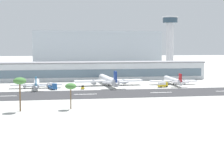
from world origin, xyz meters
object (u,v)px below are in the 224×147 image
airliner_red_tail_gate_2 (173,81)px  service_baggage_tug_2 (83,87)px  palm_tree_0 (20,82)px  distant_hotel_block (98,50)px  terminal_building (97,71)px  service_fuel_truck_0 (53,86)px  airliner_blue_tail_gate_0 (36,84)px  airliner_navy_tail_gate_1 (109,80)px  palm_tree_1 (71,87)px  control_tower (170,39)px  service_box_truck_1 (163,84)px

airliner_red_tail_gate_2 → service_baggage_tug_2: 62.61m
palm_tree_0 → distant_hotel_block: bearing=75.7°
terminal_building → service_fuel_truck_0: (-32.95, -54.00, -4.71)m
distant_hotel_block → airliner_blue_tail_gate_0: (-58.87, -167.67, -17.79)m
airliner_blue_tail_gate_0 → service_fuel_truck_0: airliner_blue_tail_gate_0 is taller
airliner_blue_tail_gate_0 → palm_tree_0: bearing=176.1°
airliner_navy_tail_gate_1 → service_baggage_tug_2: bearing=128.6°
service_baggage_tug_2 → palm_tree_1: (-10.71, -65.99, 8.09)m
distant_hotel_block → airliner_navy_tail_gate_1: 162.13m
control_tower → palm_tree_0: 195.83m
terminal_building → control_tower: bearing=26.5°
airliner_blue_tail_gate_0 → palm_tree_0: 77.23m
control_tower → service_baggage_tug_2: (-83.65, -90.18, -29.95)m
airliner_red_tail_gate_2 → palm_tree_1: size_ratio=3.77×
terminal_building → palm_tree_0: 132.25m
airliner_navy_tail_gate_1 → terminal_building: bearing=1.2°
airliner_blue_tail_gate_0 → service_baggage_tug_2: bearing=-109.5°
control_tower → distant_hotel_block: control_tower is taller
airliner_blue_tail_gate_0 → service_baggage_tug_2: airliner_blue_tail_gate_0 is taller
airliner_navy_tail_gate_1 → airliner_red_tail_gate_2: (42.72, -1.28, -0.73)m
terminal_building → airliner_navy_tail_gate_1: terminal_building is taller
service_box_truck_1 → service_fuel_truck_0: bearing=165.0°
airliner_blue_tail_gate_0 → service_box_truck_1: 76.77m
airliner_navy_tail_gate_1 → service_box_truck_1: size_ratio=7.94×
control_tower → service_fuel_truck_0: size_ratio=5.70×
distant_hotel_block → service_baggage_tug_2: bearing=-100.2°
service_baggage_tug_2 → palm_tree_1: palm_tree_1 is taller
airliner_navy_tail_gate_1 → palm_tree_0: 97.11m
airliner_blue_tail_gate_0 → distant_hotel_block: bearing=-20.7°
distant_hotel_block → airliner_blue_tail_gate_0: distant_hotel_block is taller
control_tower → service_baggage_tug_2: size_ratio=14.77×
service_baggage_tug_2 → airliner_red_tail_gate_2: bearing=113.3°
service_fuel_truck_0 → service_baggage_tug_2: service_fuel_truck_0 is taller
distant_hotel_block → palm_tree_0: (-62.37, -244.29, -8.74)m
terminal_building → airliner_blue_tail_gate_0: bearing=-131.9°
airliner_red_tail_gate_2 → palm_tree_1: palm_tree_1 is taller
control_tower → service_box_truck_1: (-34.26, -88.99, -29.21)m
airliner_navy_tail_gate_1 → palm_tree_0: palm_tree_0 is taller
terminal_building → palm_tree_1: terminal_building is taller
distant_hotel_block → palm_tree_1: (-42.60, -242.51, -11.23)m
control_tower → palm_tree_1: size_ratio=4.79×
terminal_building → service_baggage_tug_2: (-15.47, -56.14, -5.70)m
control_tower → service_fuel_truck_0: 137.18m
airliner_blue_tail_gate_0 → service_baggage_tug_2: (26.99, -8.84, -1.53)m
airliner_red_tail_gate_2 → palm_tree_0: 123.33m
airliner_red_tail_gate_2 → service_box_truck_1: 17.67m
airliner_navy_tail_gate_1 → service_box_truck_1: 34.56m
terminal_building → control_tower: 79.97m
service_baggage_tug_2 → palm_tree_1: size_ratio=0.32×
control_tower → palm_tree_0: control_tower is taller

